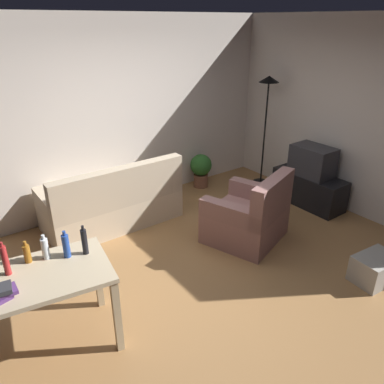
{
  "coord_description": "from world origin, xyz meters",
  "views": [
    {
      "loc": [
        -2.26,
        -2.71,
        2.6
      ],
      "look_at": [
        0.1,
        0.5,
        0.75
      ],
      "focal_mm": 34.78,
      "sensor_mm": 36.0,
      "label": 1
    }
  ],
  "objects_px": {
    "armchair": "(249,217)",
    "bottle_red": "(5,260)",
    "tv_stand": "(308,189)",
    "torchiere_lamp": "(267,102)",
    "desk": "(35,287)",
    "bottle_clear": "(45,248)",
    "potted_plant": "(201,168)",
    "tv": "(313,161)",
    "bottle_blue": "(66,246)",
    "bottle_dark": "(84,241)",
    "bottle_amber": "(27,253)",
    "couch": "(113,204)",
    "storage_box": "(375,269)"
  },
  "relations": [
    {
      "from": "armchair",
      "to": "bottle_red",
      "type": "distance_m",
      "value": 2.86
    },
    {
      "from": "bottle_red",
      "to": "armchair",
      "type": "bearing_deg",
      "value": 2.11
    },
    {
      "from": "tv_stand",
      "to": "torchiere_lamp",
      "type": "distance_m",
      "value": 1.53
    },
    {
      "from": "desk",
      "to": "armchair",
      "type": "xyz_separation_m",
      "value": [
        2.65,
        0.24,
        -0.33
      ]
    },
    {
      "from": "tv_stand",
      "to": "bottle_clear",
      "type": "relative_size",
      "value": 4.8
    },
    {
      "from": "tv_stand",
      "to": "potted_plant",
      "type": "relative_size",
      "value": 1.93
    },
    {
      "from": "tv",
      "to": "bottle_red",
      "type": "bearing_deg",
      "value": 94.14
    },
    {
      "from": "desk",
      "to": "tv_stand",
      "type": "bearing_deg",
      "value": 14.76
    },
    {
      "from": "tv_stand",
      "to": "potted_plant",
      "type": "height_order",
      "value": "potted_plant"
    },
    {
      "from": "desk",
      "to": "bottle_blue",
      "type": "bearing_deg",
      "value": 25.77
    },
    {
      "from": "tv_stand",
      "to": "bottle_dark",
      "type": "bearing_deg",
      "value": 96.21
    },
    {
      "from": "tv",
      "to": "bottle_amber",
      "type": "relative_size",
      "value": 2.99
    },
    {
      "from": "couch",
      "to": "tv_stand",
      "type": "xyz_separation_m",
      "value": [
        2.69,
        -1.18,
        -0.07
      ]
    },
    {
      "from": "bottle_dark",
      "to": "bottle_blue",
      "type": "bearing_deg",
      "value": 162.41
    },
    {
      "from": "desk",
      "to": "bottle_amber",
      "type": "bearing_deg",
      "value": 90.47
    },
    {
      "from": "bottle_amber",
      "to": "bottle_clear",
      "type": "height_order",
      "value": "bottle_clear"
    },
    {
      "from": "torchiere_lamp",
      "to": "bottle_red",
      "type": "xyz_separation_m",
      "value": [
        -4.26,
        -1.3,
        -0.52
      ]
    },
    {
      "from": "couch",
      "to": "torchiere_lamp",
      "type": "height_order",
      "value": "torchiere_lamp"
    },
    {
      "from": "bottle_red",
      "to": "bottle_clear",
      "type": "xyz_separation_m",
      "value": [
        0.31,
        0.04,
        -0.03
      ]
    },
    {
      "from": "tv",
      "to": "potted_plant",
      "type": "bearing_deg",
      "value": 32.19
    },
    {
      "from": "storage_box",
      "to": "bottle_dark",
      "type": "distance_m",
      "value": 3.06
    },
    {
      "from": "desk",
      "to": "bottle_red",
      "type": "bearing_deg",
      "value": 143.63
    },
    {
      "from": "desk",
      "to": "bottle_clear",
      "type": "height_order",
      "value": "bottle_clear"
    },
    {
      "from": "bottle_red",
      "to": "desk",
      "type": "bearing_deg",
      "value": -44.88
    },
    {
      "from": "torchiere_lamp",
      "to": "potted_plant",
      "type": "xyz_separation_m",
      "value": [
        -0.94,
        0.5,
        -1.08
      ]
    },
    {
      "from": "tv",
      "to": "bottle_dark",
      "type": "bearing_deg",
      "value": 96.2
    },
    {
      "from": "potted_plant",
      "to": "bottle_blue",
      "type": "bearing_deg",
      "value": -147.22
    },
    {
      "from": "tv",
      "to": "storage_box",
      "type": "height_order",
      "value": "tv"
    },
    {
      "from": "desk",
      "to": "bottle_amber",
      "type": "height_order",
      "value": "bottle_amber"
    },
    {
      "from": "bottle_red",
      "to": "bottle_dark",
      "type": "height_order",
      "value": "bottle_red"
    },
    {
      "from": "bottle_blue",
      "to": "bottle_clear",
      "type": "bearing_deg",
      "value": 152.29
    },
    {
      "from": "potted_plant",
      "to": "bottle_clear",
      "type": "bearing_deg",
      "value": -149.66
    },
    {
      "from": "bottle_red",
      "to": "bottle_blue",
      "type": "relative_size",
      "value": 1.19
    },
    {
      "from": "tv_stand",
      "to": "tv",
      "type": "relative_size",
      "value": 1.83
    },
    {
      "from": "tv",
      "to": "bottle_amber",
      "type": "height_order",
      "value": "bottle_amber"
    },
    {
      "from": "couch",
      "to": "bottle_red",
      "type": "xyz_separation_m",
      "value": [
        -1.57,
        -1.49,
        0.59
      ]
    },
    {
      "from": "torchiere_lamp",
      "to": "armchair",
      "type": "height_order",
      "value": "torchiere_lamp"
    },
    {
      "from": "desk",
      "to": "armchair",
      "type": "height_order",
      "value": "armchair"
    },
    {
      "from": "bottle_red",
      "to": "couch",
      "type": "bearing_deg",
      "value": 43.43
    },
    {
      "from": "desk",
      "to": "armchair",
      "type": "distance_m",
      "value": 2.69
    },
    {
      "from": "armchair",
      "to": "bottle_amber",
      "type": "relative_size",
      "value": 5.61
    },
    {
      "from": "tv_stand",
      "to": "bottle_clear",
      "type": "distance_m",
      "value": 4.0
    },
    {
      "from": "torchiere_lamp",
      "to": "bottle_blue",
      "type": "distance_m",
      "value": 4.06
    },
    {
      "from": "armchair",
      "to": "storage_box",
      "type": "relative_size",
      "value": 2.34
    },
    {
      "from": "bottle_amber",
      "to": "bottle_clear",
      "type": "bearing_deg",
      "value": -15.91
    },
    {
      "from": "tv",
      "to": "bottle_clear",
      "type": "relative_size",
      "value": 2.62
    },
    {
      "from": "storage_box",
      "to": "bottle_amber",
      "type": "height_order",
      "value": "bottle_amber"
    },
    {
      "from": "tv_stand",
      "to": "torchiere_lamp",
      "type": "bearing_deg",
      "value": 0.0
    },
    {
      "from": "torchiere_lamp",
      "to": "desk",
      "type": "xyz_separation_m",
      "value": [
        -4.12,
        -1.44,
        -0.76
      ]
    },
    {
      "from": "tv_stand",
      "to": "bottle_dark",
      "type": "relative_size",
      "value": 4.01
    }
  ]
}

